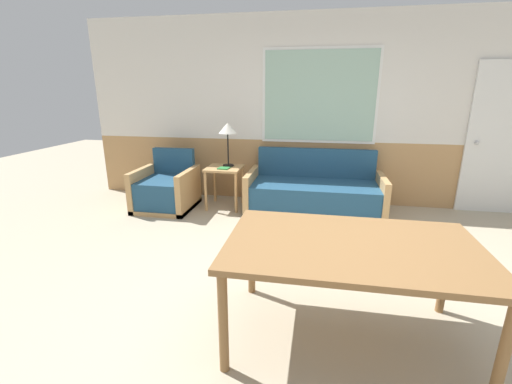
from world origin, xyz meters
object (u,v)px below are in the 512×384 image
at_px(armchair, 166,190).
at_px(dining_table, 352,253).
at_px(couch, 314,194).
at_px(side_table, 224,175).
at_px(table_lamp, 228,130).

height_order(armchair, dining_table, armchair).
distance_m(couch, side_table, 1.31).
bearing_deg(side_table, armchair, -166.50).
bearing_deg(couch, armchair, -174.05).
distance_m(couch, table_lamp, 1.52).
height_order(armchair, side_table, armchair).
bearing_deg(table_lamp, couch, -2.95).
xyz_separation_m(armchair, dining_table, (2.40, -2.35, 0.39)).
distance_m(side_table, table_lamp, 0.64).
bearing_deg(couch, table_lamp, 177.05).
distance_m(armchair, side_table, 0.88).
height_order(armchair, table_lamp, table_lamp).
xyz_separation_m(couch, armchair, (-2.12, -0.22, 0.01)).
distance_m(couch, dining_table, 2.62).
bearing_deg(armchair, table_lamp, 14.72).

